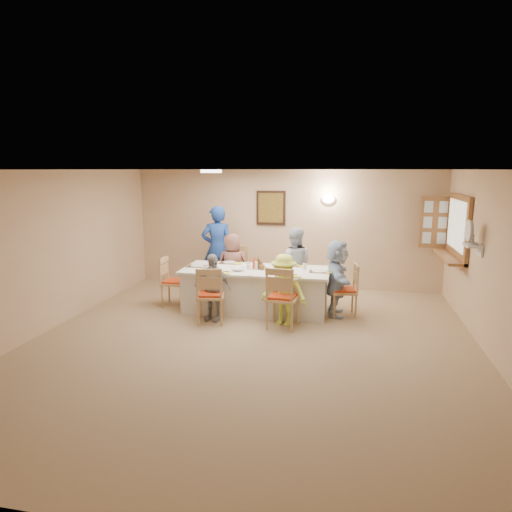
% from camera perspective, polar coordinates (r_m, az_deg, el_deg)
% --- Properties ---
extents(ground, '(7.00, 7.00, 0.00)m').
position_cam_1_polar(ground, '(6.70, -0.74, -11.15)').
color(ground, '#9C7D58').
extents(room_walls, '(7.00, 7.00, 7.00)m').
position_cam_1_polar(room_walls, '(6.29, -0.77, 1.74)').
color(room_walls, tan).
rests_on(room_walls, ground).
extents(wall_picture, '(0.62, 0.05, 0.72)m').
position_cam_1_polar(wall_picture, '(9.71, 1.87, 6.04)').
color(wall_picture, black).
rests_on(wall_picture, room_walls).
extents(wall_sconce, '(0.26, 0.09, 0.18)m').
position_cam_1_polar(wall_sconce, '(9.54, 9.03, 7.03)').
color(wall_sconce, white).
rests_on(wall_sconce, room_walls).
extents(ceiling_light, '(0.36, 0.36, 0.05)m').
position_cam_1_polar(ceiling_light, '(7.92, -5.63, 10.50)').
color(ceiling_light, white).
rests_on(ceiling_light, room_walls).
extents(serving_hatch, '(0.06, 1.50, 1.15)m').
position_cam_1_polar(serving_hatch, '(8.74, 23.96, 3.26)').
color(serving_hatch, olive).
rests_on(serving_hatch, room_walls).
extents(hatch_sill, '(0.30, 1.50, 0.05)m').
position_cam_1_polar(hatch_sill, '(8.79, 22.93, -0.09)').
color(hatch_sill, olive).
rests_on(hatch_sill, room_walls).
extents(shutter_door, '(0.55, 0.04, 1.00)m').
position_cam_1_polar(shutter_door, '(9.43, 21.45, 3.94)').
color(shutter_door, olive).
rests_on(shutter_door, room_walls).
extents(fan_shelf, '(0.22, 0.36, 0.03)m').
position_cam_1_polar(fan_shelf, '(7.43, 25.46, 1.19)').
color(fan_shelf, white).
rests_on(fan_shelf, room_walls).
extents(desk_fan, '(0.30, 0.30, 0.28)m').
position_cam_1_polar(desk_fan, '(7.40, 25.32, 2.34)').
color(desk_fan, '#A5A5A8').
rests_on(desk_fan, fan_shelf).
extents(dining_table, '(2.60, 1.10, 0.76)m').
position_cam_1_polar(dining_table, '(8.19, -0.01, -4.23)').
color(dining_table, beige).
rests_on(dining_table, ground).
extents(chair_back_left, '(0.56, 0.56, 1.01)m').
position_cam_1_polar(chair_back_left, '(9.05, -2.72, -1.97)').
color(chair_back_left, tan).
rests_on(chair_back_left, ground).
extents(chair_back_right, '(0.45, 0.45, 0.92)m').
position_cam_1_polar(chair_back_right, '(8.85, 4.84, -2.59)').
color(chair_back_right, tan).
rests_on(chair_back_right, ground).
extents(chair_front_left, '(0.54, 0.54, 0.96)m').
position_cam_1_polar(chair_front_left, '(7.57, -5.71, -4.78)').
color(chair_front_left, tan).
rests_on(chair_front_left, ground).
extents(chair_front_right, '(0.54, 0.54, 1.02)m').
position_cam_1_polar(chair_front_right, '(7.30, 3.36, -5.09)').
color(chair_front_right, tan).
rests_on(chair_front_right, ground).
extents(chair_left_end, '(0.45, 0.45, 0.91)m').
position_cam_1_polar(chair_left_end, '(8.61, -10.18, -3.13)').
color(chair_left_end, tan).
rests_on(chair_left_end, ground).
extents(chair_right_end, '(0.51, 0.51, 0.92)m').
position_cam_1_polar(chair_right_end, '(8.02, 10.93, -4.16)').
color(chair_right_end, tan).
rests_on(chair_right_end, ground).
extents(diner_back_left, '(0.74, 0.58, 1.29)m').
position_cam_1_polar(diner_back_left, '(8.91, -2.92, -1.26)').
color(diner_back_left, brown).
rests_on(diner_back_left, ground).
extents(diner_back_right, '(0.78, 0.65, 1.43)m').
position_cam_1_polar(diner_back_right, '(8.68, 4.78, -1.13)').
color(diner_back_right, '#B2BCC8').
rests_on(diner_back_right, ground).
extents(diner_front_left, '(0.77, 0.52, 1.14)m').
position_cam_1_polar(diner_front_left, '(7.65, -5.45, -3.91)').
color(diner_front_left, '#9D9D9D').
rests_on(diner_front_left, ground).
extents(diner_front_right, '(0.93, 0.74, 1.17)m').
position_cam_1_polar(diner_front_right, '(7.40, 3.50, -4.26)').
color(diner_front_right, '#E3F84F').
rests_on(diner_front_right, ground).
extents(diner_right_end, '(1.28, 0.56, 1.32)m').
position_cam_1_polar(diner_right_end, '(7.97, 10.05, -2.74)').
color(diner_right_end, '#AEC5E2').
rests_on(diner_right_end, ground).
extents(caregiver, '(0.95, 0.88, 1.78)m').
position_cam_1_polar(caregiver, '(9.43, -4.87, 0.90)').
color(caregiver, navy).
rests_on(caregiver, ground).
extents(placemat_fl, '(0.37, 0.28, 0.01)m').
position_cam_1_polar(placemat_fl, '(7.85, -4.93, -2.06)').
color(placemat_fl, '#472B19').
rests_on(placemat_fl, dining_table).
extents(plate_fl, '(0.23, 0.23, 0.01)m').
position_cam_1_polar(plate_fl, '(7.85, -4.93, -1.99)').
color(plate_fl, white).
rests_on(plate_fl, dining_table).
extents(napkin_fl, '(0.13, 0.13, 0.01)m').
position_cam_1_polar(napkin_fl, '(7.75, -3.76, -2.16)').
color(napkin_fl, yellow).
rests_on(napkin_fl, dining_table).
extents(placemat_fr, '(0.35, 0.26, 0.01)m').
position_cam_1_polar(placemat_fr, '(7.60, 3.79, -2.47)').
color(placemat_fr, '#472B19').
rests_on(placemat_fr, dining_table).
extents(plate_fr, '(0.24, 0.24, 0.01)m').
position_cam_1_polar(plate_fr, '(7.60, 3.79, -2.40)').
color(plate_fr, white).
rests_on(plate_fr, dining_table).
extents(napkin_fr, '(0.13, 0.13, 0.01)m').
position_cam_1_polar(napkin_fr, '(7.53, 5.10, -2.56)').
color(napkin_fr, yellow).
rests_on(napkin_fr, dining_table).
extents(placemat_bl, '(0.37, 0.27, 0.01)m').
position_cam_1_polar(placemat_bl, '(8.64, -3.35, -0.85)').
color(placemat_bl, '#472B19').
rests_on(placemat_bl, dining_table).
extents(plate_bl, '(0.24, 0.24, 0.02)m').
position_cam_1_polar(plate_bl, '(8.64, -3.35, -0.79)').
color(plate_bl, white).
rests_on(plate_bl, dining_table).
extents(napkin_bl, '(0.15, 0.15, 0.01)m').
position_cam_1_polar(napkin_bl, '(8.55, -2.27, -0.92)').
color(napkin_bl, yellow).
rests_on(napkin_bl, dining_table).
extents(placemat_br, '(0.34, 0.25, 0.01)m').
position_cam_1_polar(placemat_br, '(8.42, 4.57, -1.18)').
color(placemat_br, '#472B19').
rests_on(placemat_br, dining_table).
extents(plate_br, '(0.23, 0.23, 0.01)m').
position_cam_1_polar(plate_br, '(8.41, 4.57, -1.11)').
color(plate_br, white).
rests_on(plate_br, dining_table).
extents(napkin_br, '(0.13, 0.13, 0.01)m').
position_cam_1_polar(napkin_br, '(8.35, 5.76, -1.25)').
color(napkin_br, yellow).
rests_on(napkin_br, dining_table).
extents(placemat_le, '(0.36, 0.27, 0.01)m').
position_cam_1_polar(placemat_le, '(8.39, -7.39, -1.27)').
color(placemat_le, '#472B19').
rests_on(placemat_le, dining_table).
extents(plate_le, '(0.23, 0.23, 0.01)m').
position_cam_1_polar(plate_le, '(8.39, -7.40, -1.21)').
color(plate_le, white).
rests_on(plate_le, dining_table).
extents(napkin_le, '(0.13, 0.13, 0.01)m').
position_cam_1_polar(napkin_le, '(8.29, -6.33, -1.35)').
color(napkin_le, yellow).
rests_on(napkin_le, dining_table).
extents(placemat_re, '(0.34, 0.25, 0.01)m').
position_cam_1_polar(placemat_re, '(7.96, 7.92, -1.94)').
color(placemat_re, '#472B19').
rests_on(placemat_re, dining_table).
extents(plate_re, '(0.26, 0.26, 0.02)m').
position_cam_1_polar(plate_re, '(7.96, 7.92, -1.87)').
color(plate_re, white).
rests_on(plate_re, dining_table).
extents(napkin_re, '(0.13, 0.13, 0.01)m').
position_cam_1_polar(napkin_re, '(7.90, 9.20, -2.02)').
color(napkin_re, yellow).
rests_on(napkin_re, dining_table).
extents(teacup_a, '(0.17, 0.17, 0.08)m').
position_cam_1_polar(teacup_a, '(8.02, -6.31, -1.55)').
color(teacup_a, white).
rests_on(teacup_a, dining_table).
extents(teacup_b, '(0.11, 0.11, 0.09)m').
position_cam_1_polar(teacup_b, '(8.50, 3.06, -0.76)').
color(teacup_b, white).
rests_on(teacup_b, dining_table).
extents(bowl_a, '(0.31, 0.31, 0.06)m').
position_cam_1_polar(bowl_a, '(7.96, -2.27, -1.67)').
color(bowl_a, white).
rests_on(bowl_a, dining_table).
extents(bowl_b, '(0.30, 0.30, 0.05)m').
position_cam_1_polar(bowl_b, '(8.25, 2.75, -1.24)').
color(bowl_b, white).
rests_on(bowl_b, dining_table).
extents(condiment_ketchup, '(0.11, 0.11, 0.22)m').
position_cam_1_polar(condiment_ketchup, '(8.10, -0.18, -0.85)').
color(condiment_ketchup, red).
rests_on(condiment_ketchup, dining_table).
extents(condiment_brown, '(0.13, 0.14, 0.22)m').
position_cam_1_polar(condiment_brown, '(8.11, 0.28, -0.83)').
color(condiment_brown, brown).
rests_on(condiment_brown, dining_table).
extents(condiment_malt, '(0.17, 0.17, 0.14)m').
position_cam_1_polar(condiment_malt, '(8.04, 0.76, -1.23)').
color(condiment_malt, brown).
rests_on(condiment_malt, dining_table).
extents(drinking_glass, '(0.07, 0.07, 0.10)m').
position_cam_1_polar(drinking_glass, '(8.17, -0.97, -1.13)').
color(drinking_glass, silver).
rests_on(drinking_glass, dining_table).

